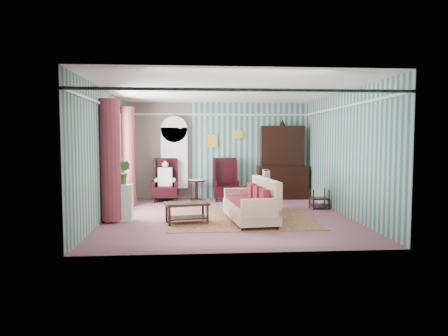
{
  "coord_description": "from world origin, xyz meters",
  "views": [
    {
      "loc": [
        -0.75,
        -9.14,
        1.78
      ],
      "look_at": [
        -0.03,
        0.6,
        1.09
      ],
      "focal_mm": 32.0,
      "sensor_mm": 36.0,
      "label": 1
    }
  ],
  "objects": [
    {
      "name": "wingback_left",
      "position": [
        -1.6,
        2.45,
        0.62
      ],
      "size": [
        0.76,
        0.8,
        1.25
      ],
      "primitive_type": "cube",
      "color": "black",
      "rests_on": "floor"
    },
    {
      "name": "room_shell",
      "position": [
        -0.62,
        0.18,
        2.01
      ],
      "size": [
        5.53,
        6.02,
        2.91
      ],
      "color": "#36635E",
      "rests_on": "ground"
    },
    {
      "name": "coffee_table",
      "position": [
        -0.92,
        -0.67,
        0.22
      ],
      "size": [
        1.0,
        0.71,
        0.45
      ],
      "primitive_type": "cube",
      "rotation": [
        0.0,
        0.0,
        0.2
      ],
      "color": "black",
      "rests_on": "floor"
    },
    {
      "name": "potted_plant_a",
      "position": [
        -2.5,
        -0.36,
        0.99
      ],
      "size": [
        0.38,
        0.34,
        0.39
      ],
      "primitive_type": "imported",
      "rotation": [
        0.0,
        0.0,
        -0.11
      ],
      "color": "#244E18",
      "rests_on": "plant_stand"
    },
    {
      "name": "nest_table",
      "position": [
        2.47,
        0.9,
        0.27
      ],
      "size": [
        0.45,
        0.38,
        0.54
      ],
      "primitive_type": "cube",
      "color": "black",
      "rests_on": "floor"
    },
    {
      "name": "potted_plant_c",
      "position": [
        -2.47,
        -0.25,
        1.01
      ],
      "size": [
        0.23,
        0.23,
        0.41
      ],
      "primitive_type": "imported",
      "rotation": [
        0.0,
        0.0,
        -0.01
      ],
      "color": "#1C5A1C",
      "rests_on": "plant_stand"
    },
    {
      "name": "bookcase",
      "position": [
        -1.35,
        2.84,
        1.12
      ],
      "size": [
        0.8,
        0.28,
        2.24
      ],
      "primitive_type": "cube",
      "color": "white",
      "rests_on": "floor"
    },
    {
      "name": "sofa",
      "position": [
        0.44,
        -0.64,
        0.53
      ],
      "size": [
        1.26,
        2.01,
        1.06
      ],
      "primitive_type": "cube",
      "rotation": [
        0.0,
        0.0,
        1.68
      ],
      "color": "beige",
      "rests_on": "floor"
    },
    {
      "name": "floor",
      "position": [
        0.0,
        0.0,
        0.0
      ],
      "size": [
        6.0,
        6.0,
        0.0
      ],
      "primitive_type": "plane",
      "color": "#7F4954",
      "rests_on": "ground"
    },
    {
      "name": "wingback_right",
      "position": [
        0.15,
        2.45,
        0.62
      ],
      "size": [
        0.76,
        0.8,
        1.25
      ],
      "primitive_type": "cube",
      "color": "black",
      "rests_on": "floor"
    },
    {
      "name": "rug",
      "position": [
        0.3,
        -0.3,
        0.01
      ],
      "size": [
        3.2,
        2.6,
        0.01
      ],
      "primitive_type": "cube",
      "color": "#441E16",
      "rests_on": "floor"
    },
    {
      "name": "potted_plant_b",
      "position": [
        -2.32,
        -0.18,
        1.06
      ],
      "size": [
        0.33,
        0.28,
        0.52
      ],
      "primitive_type": "imported",
      "rotation": [
        0.0,
        0.0,
        -0.19
      ],
      "color": "#1B571D",
      "rests_on": "plant_stand"
    },
    {
      "name": "floral_armchair",
      "position": [
        0.7,
        0.62,
        0.43
      ],
      "size": [
        0.88,
        0.92,
        0.86
      ],
      "primitive_type": "cube",
      "rotation": [
        0.0,
        0.0,
        1.47
      ],
      "color": "beige",
      "rests_on": "floor"
    },
    {
      "name": "seated_woman",
      "position": [
        -1.6,
        2.45,
        0.59
      ],
      "size": [
        0.44,
        0.4,
        1.18
      ],
      "primitive_type": null,
      "color": "white",
      "rests_on": "floor"
    },
    {
      "name": "dresser_hutch",
      "position": [
        1.9,
        2.72,
        1.18
      ],
      "size": [
        1.5,
        0.56,
        2.36
      ],
      "primitive_type": "cube",
      "color": "black",
      "rests_on": "floor"
    },
    {
      "name": "plant_stand",
      "position": [
        -2.4,
        -0.3,
        0.4
      ],
      "size": [
        0.55,
        0.35,
        0.8
      ],
      "primitive_type": "cube",
      "color": "white",
      "rests_on": "floor"
    },
    {
      "name": "round_side_table",
      "position": [
        -0.7,
        2.6,
        0.3
      ],
      "size": [
        0.5,
        0.5,
        0.6
      ],
      "primitive_type": "cylinder",
      "color": "black",
      "rests_on": "floor"
    }
  ]
}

